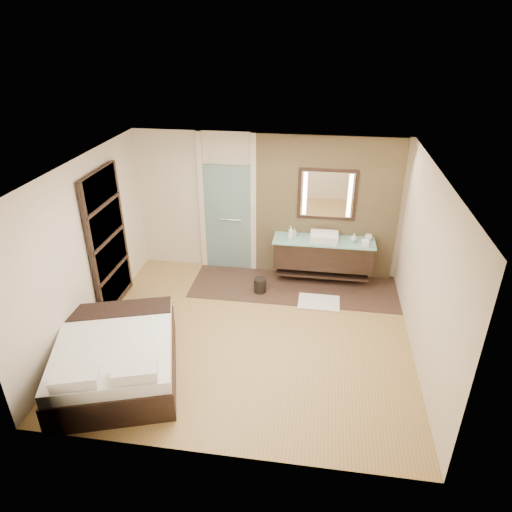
% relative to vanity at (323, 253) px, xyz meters
% --- Properties ---
extents(floor, '(5.00, 5.00, 0.00)m').
position_rel_vanity_xyz_m(floor, '(-1.10, -1.92, -0.58)').
color(floor, olive).
rests_on(floor, ground).
extents(tile_strip, '(3.80, 1.30, 0.01)m').
position_rel_vanity_xyz_m(tile_strip, '(-0.50, -0.32, -0.57)').
color(tile_strip, '#38251E').
rests_on(tile_strip, floor).
extents(stone_wall, '(2.60, 0.08, 2.70)m').
position_rel_vanity_xyz_m(stone_wall, '(0.00, 0.29, 0.77)').
color(stone_wall, tan).
rests_on(stone_wall, floor).
extents(vanity, '(1.85, 0.55, 0.88)m').
position_rel_vanity_xyz_m(vanity, '(0.00, 0.00, 0.00)').
color(vanity, black).
rests_on(vanity, stone_wall).
extents(mirror_unit, '(1.06, 0.04, 0.96)m').
position_rel_vanity_xyz_m(mirror_unit, '(0.00, 0.24, 1.07)').
color(mirror_unit, black).
rests_on(mirror_unit, stone_wall).
extents(frosted_door, '(1.10, 0.12, 2.70)m').
position_rel_vanity_xyz_m(frosted_door, '(-1.85, 0.28, 0.56)').
color(frosted_door, '#A4D0CF').
rests_on(frosted_door, floor).
extents(shoji_partition, '(0.06, 1.20, 2.40)m').
position_rel_vanity_xyz_m(shoji_partition, '(-3.53, -1.32, 0.63)').
color(shoji_partition, black).
rests_on(shoji_partition, floor).
extents(bed, '(2.10, 2.35, 0.76)m').
position_rel_vanity_xyz_m(bed, '(-2.75, -3.08, -0.27)').
color(bed, black).
rests_on(bed, floor).
extents(bath_mat, '(0.73, 0.51, 0.02)m').
position_rel_vanity_xyz_m(bath_mat, '(-0.02, -0.80, -0.56)').
color(bath_mat, white).
rests_on(bath_mat, floor).
extents(waste_bin, '(0.27, 0.27, 0.28)m').
position_rel_vanity_xyz_m(waste_bin, '(-1.10, -0.59, -0.44)').
color(waste_bin, black).
rests_on(waste_bin, floor).
extents(tissue_box, '(0.12, 0.12, 0.10)m').
position_rel_vanity_xyz_m(tissue_box, '(0.73, -0.15, 0.33)').
color(tissue_box, white).
rests_on(tissue_box, vanity).
extents(soap_bottle_a, '(0.11, 0.11, 0.25)m').
position_rel_vanity_xyz_m(soap_bottle_a, '(-0.61, -0.06, 0.41)').
color(soap_bottle_a, white).
rests_on(soap_bottle_a, vanity).
extents(soap_bottle_b, '(0.09, 0.09, 0.17)m').
position_rel_vanity_xyz_m(soap_bottle_b, '(-0.56, 0.04, 0.37)').
color(soap_bottle_b, '#B2B2B2').
rests_on(soap_bottle_b, vanity).
extents(soap_bottle_c, '(0.14, 0.14, 0.16)m').
position_rel_vanity_xyz_m(soap_bottle_c, '(0.53, -0.01, 0.37)').
color(soap_bottle_c, '#A1CAC4').
rests_on(soap_bottle_c, vanity).
extents(cup, '(0.15, 0.15, 0.10)m').
position_rel_vanity_xyz_m(cup, '(0.80, 0.10, 0.34)').
color(cup, white).
rests_on(cup, vanity).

